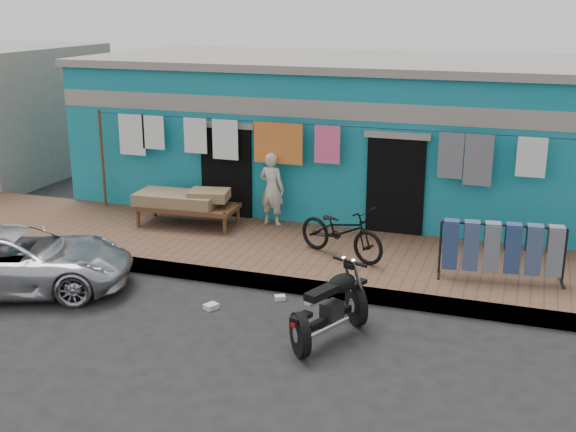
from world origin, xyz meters
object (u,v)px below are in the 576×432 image
object	(u,v)px
car	(17,259)
charpoy	(188,208)
seated_person	(272,189)
jeans_rack	(501,250)
bicycle	(342,225)
motorcycle	(330,305)

from	to	relation	value
car	charpoy	xyz separation A→B (m)	(1.36, 3.42, 0.07)
seated_person	car	bearing A→B (deg)	64.00
seated_person	jeans_rack	size ratio (longest dim) A/B	0.71
bicycle	motorcycle	distance (m)	2.76
jeans_rack	motorcycle	bearing A→B (deg)	-130.51
bicycle	motorcycle	world-z (taller)	bicycle
car	motorcycle	world-z (taller)	car
seated_person	bicycle	bearing A→B (deg)	152.63
seated_person	charpoy	size ratio (longest dim) A/B	0.69
motorcycle	seated_person	bearing A→B (deg)	141.60
car	bicycle	bearing A→B (deg)	-83.88
seated_person	bicycle	xyz separation A→B (m)	(1.81, -1.39, -0.16)
car	seated_person	world-z (taller)	seated_person
charpoy	car	bearing A→B (deg)	-111.70
seated_person	motorcycle	size ratio (longest dim) A/B	0.86
seated_person	charpoy	bearing A→B (deg)	30.76
car	charpoy	size ratio (longest dim) A/B	1.77
charpoy	jeans_rack	size ratio (longest dim) A/B	1.03
car	bicycle	size ratio (longest dim) A/B	2.14
seated_person	charpoy	xyz separation A→B (m)	(-1.56, -0.59, -0.38)
motorcycle	charpoy	size ratio (longest dim) A/B	0.80
car	seated_person	distance (m)	4.99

